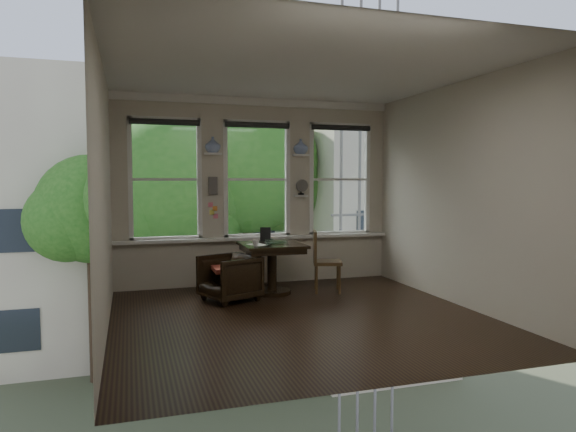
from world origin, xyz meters
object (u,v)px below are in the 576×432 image
object	(u,v)px
side_chair_right	(327,262)
mug	(256,243)
table	(272,269)
laptop	(277,243)
armchair_left	(230,278)

from	to	relation	value
side_chair_right	mug	bearing A→B (deg)	114.03
table	laptop	xyz separation A→B (m)	(0.05, -0.09, 0.39)
armchair_left	laptop	world-z (taller)	laptop
side_chair_right	mug	size ratio (longest dim) A/B	8.79
side_chair_right	mug	xyz separation A→B (m)	(-1.14, -0.12, 0.34)
laptop	mug	bearing A→B (deg)	-156.26
armchair_left	side_chair_right	distance (m)	1.54
mug	side_chair_right	bearing A→B (deg)	6.11
side_chair_right	armchair_left	bearing A→B (deg)	113.11
table	armchair_left	xyz separation A→B (m)	(-0.69, -0.26, -0.05)
armchair_left	mug	bearing A→B (deg)	70.02
armchair_left	laptop	size ratio (longest dim) A/B	2.08
armchair_left	laptop	bearing A→B (deg)	80.40
table	side_chair_right	bearing A→B (deg)	-8.12
armchair_left	laptop	xyz separation A→B (m)	(0.74, 0.17, 0.44)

